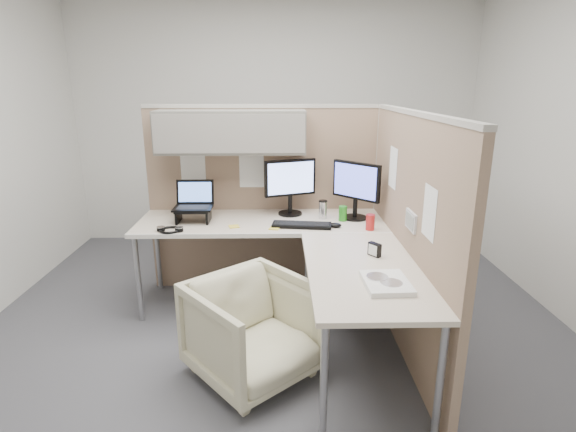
{
  "coord_description": "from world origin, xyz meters",
  "views": [
    {
      "loc": [
        0.03,
        -2.94,
        1.79
      ],
      "look_at": [
        0.1,
        0.25,
        0.85
      ],
      "focal_mm": 28.0,
      "sensor_mm": 36.0,
      "label": 1
    }
  ],
  "objects_px": {
    "office_chair": "(253,325)",
    "monitor_left": "(290,183)",
    "keyboard": "(302,225)",
    "desk": "(292,242)"
  },
  "relations": [
    {
      "from": "desk",
      "to": "keyboard",
      "type": "distance_m",
      "value": 0.26
    },
    {
      "from": "desk",
      "to": "keyboard",
      "type": "xyz_separation_m",
      "value": [
        0.08,
        0.24,
        0.05
      ]
    },
    {
      "from": "monitor_left",
      "to": "keyboard",
      "type": "bearing_deg",
      "value": -96.36
    },
    {
      "from": "monitor_left",
      "to": "keyboard",
      "type": "distance_m",
      "value": 0.44
    },
    {
      "from": "desk",
      "to": "monitor_left",
      "type": "height_order",
      "value": "monitor_left"
    },
    {
      "from": "monitor_left",
      "to": "keyboard",
      "type": "height_order",
      "value": "monitor_left"
    },
    {
      "from": "office_chair",
      "to": "keyboard",
      "type": "xyz_separation_m",
      "value": [
        0.34,
        0.82,
        0.39
      ]
    },
    {
      "from": "office_chair",
      "to": "keyboard",
      "type": "distance_m",
      "value": 0.97
    },
    {
      "from": "office_chair",
      "to": "monitor_left",
      "type": "height_order",
      "value": "monitor_left"
    },
    {
      "from": "desk",
      "to": "office_chair",
      "type": "bearing_deg",
      "value": -113.81
    }
  ]
}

